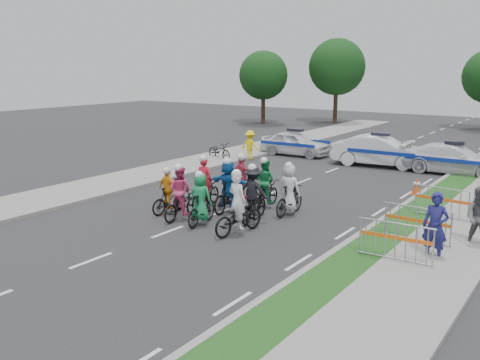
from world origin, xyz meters
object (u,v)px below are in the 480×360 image
Objects in this scene: rider_5 at (229,189)px; barrier_2 at (443,204)px; rider_1 at (201,204)px; police_car_1 at (380,151)px; police_car_0 at (295,143)px; barrier_0 at (395,243)px; tree_3 at (337,67)px; marshal_hiviz at (250,145)px; rider_9 at (242,184)px; police_car_2 at (454,159)px; rider_3 at (169,195)px; rider_0 at (238,212)px; rider_7 at (289,194)px; rider_8 at (265,189)px; cone_0 at (417,186)px; rider_2 at (181,198)px; rider_6 at (205,190)px; rider_4 at (253,199)px; spectator_1 at (480,218)px; spectator_0 at (435,227)px; barrier_1 at (417,226)px; parked_bike at (219,151)px; tree_0 at (263,75)px.

barrier_2 is at bearing -156.67° from rider_5.
rider_1 is 13.26m from police_car_1.
barrier_0 is (10.40, -13.64, -0.13)m from police_car_0.
marshal_hiviz is at bearing -78.69° from tree_3.
rider_9 is 11.55m from police_car_2.
rider_9 is (1.34, 2.58, 0.09)m from rider_3.
rider_0 is 2.73m from rider_7.
rider_8 reaches higher than cone_0.
rider_2 is 3.71m from rider_7.
cone_0 is at bearing -100.95° from rider_0.
rider_1 is 32.46m from tree_3.
barrier_0 is at bearing 158.75° from rider_6.
rider_4 reaches higher than barrier_0.
rider_3 reaches higher than marshal_hiviz.
police_car_2 is at bearing -94.19° from police_car_1.
rider_6 reaches higher than barrier_2.
police_car_2 is at bearing -169.43° from marshal_hiviz.
police_car_2 is at bearing -112.29° from rider_9.
rider_1 is 0.91× the size of rider_6.
police_car_2 is (2.93, 10.71, -0.03)m from rider_7.
tree_3 reaches higher than police_car_0.
rider_1 is at bearing 116.40° from rider_6.
rider_3 is 0.41× the size of police_car_0.
rider_1 is 1.01× the size of spectator_1.
rider_6 is at bearing -103.57° from rider_3.
rider_5 is at bearing -93.30° from rider_1.
barrier_1 is at bearing 129.64° from spectator_0.
rider_0 is at bearing 175.20° from police_car_1.
rider_2 is 0.97× the size of rider_6.
tree_3 reaches higher than rider_3.
rider_2 reaches higher than police_car_0.
parked_bike is (-6.82, 10.18, -0.23)m from rider_1.
rider_3 is 3.04m from rider_4.
spectator_1 is (6.11, -0.05, 0.17)m from rider_7.
rider_3 is 8.87m from spectator_0.
spectator_1 is at bearing -161.68° from rider_3.
police_car_0 is 16.99m from tree_0.
barrier_0 is at bearing -77.29° from cone_0.
rider_0 is 1.09× the size of rider_9.
rider_2 is at bearing 42.51° from rider_7.
tree_0 reaches higher than police_car_1.
rider_7 reaches higher than police_car_2.
police_car_1 is (-0.40, 13.29, 0.11)m from rider_0.
police_car_0 is 5.76× the size of cone_0.
rider_8 is at bearing -57.88° from tree_0.
rider_8 reaches higher than rider_1.
rider_5 is 7.22m from barrier_2.
rider_1 is at bearing -162.73° from barrier_1.
spectator_0 reaches higher than rider_1.
rider_0 is 0.33× the size of tree_0.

